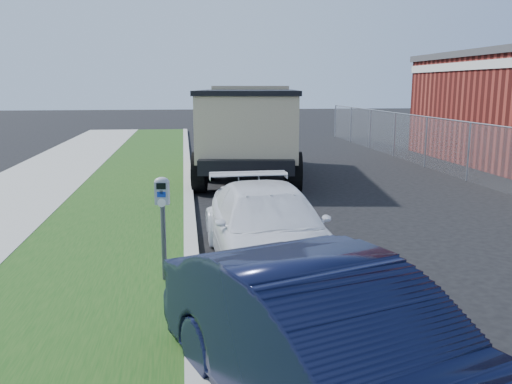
{
  "coord_description": "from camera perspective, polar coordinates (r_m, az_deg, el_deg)",
  "views": [
    {
      "loc": [
        -2.67,
        -8.57,
        2.9
      ],
      "look_at": [
        -1.4,
        1.0,
        1.0
      ],
      "focal_mm": 38.0,
      "sensor_mm": 36.0,
      "label": 1
    }
  ],
  "objects": [
    {
      "name": "chainlink_fence",
      "position": [
        17.89,
        21.55,
        5.11
      ],
      "size": [
        0.06,
        30.06,
        30.0
      ],
      "color": "slate",
      "rests_on": "ground"
    },
    {
      "name": "parking_meter",
      "position": [
        7.77,
        -9.81,
        -1.46
      ],
      "size": [
        0.22,
        0.16,
        1.5
      ],
      "rotation": [
        0.0,
        0.0,
        -0.13
      ],
      "color": "#3F4247",
      "rests_on": "ground"
    },
    {
      "name": "ground",
      "position": [
        9.43,
        9.34,
        -6.93
      ],
      "size": [
        120.0,
        120.0,
        0.0
      ],
      "primitive_type": "plane",
      "color": "black",
      "rests_on": "ground"
    },
    {
      "name": "navy_sedan",
      "position": [
        4.73,
        8.2,
        -16.43
      ],
      "size": [
        2.96,
        4.61,
        1.44
      ],
      "primitive_type": "imported",
      "rotation": [
        0.0,
        0.0,
        0.36
      ],
      "color": "black",
      "rests_on": "ground"
    },
    {
      "name": "white_wagon",
      "position": [
        8.73,
        1.31,
        -3.83
      ],
      "size": [
        1.97,
        4.51,
        1.29
      ],
      "primitive_type": "imported",
      "rotation": [
        0.0,
        0.0,
        0.04
      ],
      "color": "white",
      "rests_on": "ground"
    },
    {
      "name": "dump_truck",
      "position": [
        17.69,
        -0.69,
        7.01
      ],
      "size": [
        3.83,
        7.7,
        2.9
      ],
      "rotation": [
        0.0,
        0.0,
        -0.14
      ],
      "color": "black",
      "rests_on": "ground"
    },
    {
      "name": "streetside",
      "position": [
        11.32,
        -22.18,
        -4.2
      ],
      "size": [
        6.12,
        50.0,
        0.15
      ],
      "color": "gray",
      "rests_on": "ground"
    }
  ]
}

